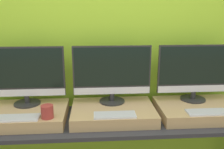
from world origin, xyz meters
TOP-DOWN VIEW (x-y plane):
  - wall_back at (0.00, 0.64)m, footprint 8.00×0.04m
  - workbench at (0.00, 0.28)m, footprint 2.39×0.57m
  - wooden_riser_left at (-0.68, 0.31)m, footprint 0.64×0.46m
  - monitor_left at (-0.68, 0.42)m, footprint 0.62×0.21m
  - keyboard_left at (-0.68, 0.15)m, footprint 0.30×0.12m
  - mug at (-0.48, 0.15)m, footprint 0.09×0.09m
  - wooden_riser_center at (0.00, 0.31)m, footprint 0.64×0.46m
  - monitor_center at (0.00, 0.42)m, footprint 0.62×0.21m
  - keyboard_center at (0.00, 0.15)m, footprint 0.30×0.12m
  - wooden_riser_right at (0.68, 0.31)m, footprint 0.64×0.46m
  - monitor_right at (0.68, 0.42)m, footprint 0.62×0.21m
  - keyboard_right at (0.68, 0.15)m, footprint 0.30×0.12m

SIDE VIEW (x-z plane):
  - workbench at x=0.00m, z-range 0.31..1.10m
  - wooden_riser_left at x=-0.68m, z-range 0.78..0.87m
  - wooden_riser_center at x=0.00m, z-range 0.78..0.87m
  - wooden_riser_right at x=0.68m, z-range 0.78..0.87m
  - keyboard_left at x=-0.68m, z-range 0.87..0.88m
  - keyboard_center at x=0.00m, z-range 0.87..0.88m
  - keyboard_right at x=0.68m, z-range 0.87..0.88m
  - mug at x=-0.48m, z-range 0.87..0.96m
  - monitor_left at x=-0.68m, z-range 0.88..1.35m
  - monitor_center at x=0.00m, z-range 0.88..1.35m
  - monitor_right at x=0.68m, z-range 0.88..1.35m
  - wall_back at x=0.00m, z-range 0.00..2.60m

